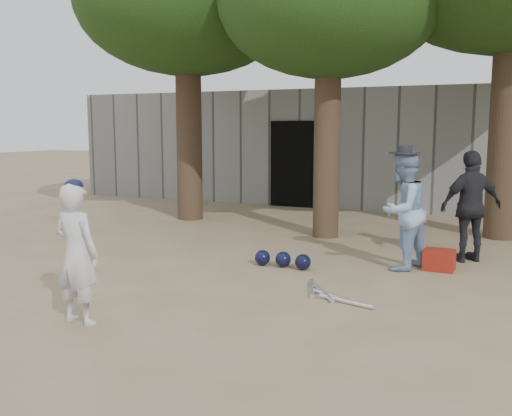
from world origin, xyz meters
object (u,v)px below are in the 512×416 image
at_px(boy_player, 77,254).
at_px(red_bag, 439,260).
at_px(spectator_blue, 402,211).
at_px(spectator_dark, 471,206).

relative_size(boy_player, red_bag, 3.51).
bearing_deg(spectator_blue, boy_player, -12.32).
bearing_deg(spectator_dark, spectator_blue, 9.61).
xyz_separation_m(boy_player, red_bag, (3.17, 3.86, -0.59)).
bearing_deg(red_bag, boy_player, -129.36).
bearing_deg(red_bag, spectator_dark, 65.72).
bearing_deg(spectator_dark, boy_player, 15.74).
distance_m(boy_player, spectator_blue, 4.56).
bearing_deg(spectator_blue, spectator_dark, 159.86).
xyz_separation_m(spectator_blue, red_bag, (0.52, 0.15, -0.70)).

